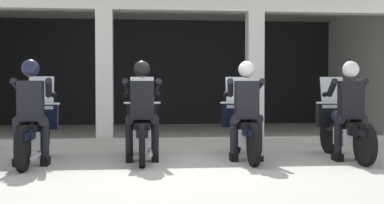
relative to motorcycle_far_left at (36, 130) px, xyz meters
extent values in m
plane|color=#A8A59E|center=(2.47, 2.67, -0.50)|extent=(80.00, 80.00, 0.00)
cube|color=black|center=(2.47, 7.49, 1.12)|extent=(10.75, 0.24, 3.24)
cube|color=silver|center=(2.47, 2.73, 2.52)|extent=(10.75, 0.36, 0.44)
cube|color=silver|center=(2.47, 5.04, 2.82)|extent=(10.75, 5.31, 0.16)
cube|color=silver|center=(7.75, 5.04, 1.12)|extent=(0.30, 5.31, 3.24)
cube|color=silver|center=(0.85, 2.73, 0.90)|extent=(0.35, 0.36, 2.80)
cube|color=silver|center=(4.10, 2.73, 0.90)|extent=(0.35, 0.36, 2.80)
cube|color=#B7B5AD|center=(2.47, 2.23, -0.44)|extent=(10.35, 0.24, 0.12)
cylinder|color=black|center=(0.00, 0.58, -0.18)|extent=(0.09, 0.64, 0.64)
cylinder|color=black|center=(0.00, -0.82, -0.18)|extent=(0.09, 0.64, 0.64)
cube|color=black|center=(0.00, 0.58, 0.03)|extent=(0.14, 0.44, 0.08)
cube|color=silver|center=(0.00, -0.17, -0.13)|extent=(0.28, 0.44, 0.28)
cube|color=black|center=(0.00, -0.12, 0.00)|extent=(0.18, 1.24, 0.16)
ellipsoid|color=#1E2338|center=(0.00, 0.10, 0.18)|extent=(0.26, 0.48, 0.22)
cube|color=black|center=(0.00, -0.30, 0.07)|extent=(0.24, 0.52, 0.10)
cube|color=black|center=(0.00, -0.76, 0.00)|extent=(0.16, 0.48, 0.10)
cylinder|color=silver|center=(0.00, 0.52, 0.06)|extent=(0.05, 0.24, 0.53)
cube|color=black|center=(0.00, 0.46, 0.20)|extent=(0.52, 0.16, 0.44)
sphere|color=silver|center=(0.00, 0.56, 0.22)|extent=(0.18, 0.18, 0.18)
cube|color=silver|center=(0.00, 0.44, 0.57)|extent=(0.40, 0.14, 0.54)
cylinder|color=silver|center=(0.00, 0.36, 0.40)|extent=(0.62, 0.04, 0.04)
cylinder|color=silver|center=(0.12, -0.52, -0.32)|extent=(0.07, 0.55, 0.07)
cube|color=black|center=(0.00, -0.32, 0.47)|extent=(0.36, 0.22, 0.60)
cube|color=#14193F|center=(0.00, -0.20, 0.49)|extent=(0.05, 0.02, 0.32)
sphere|color=tan|center=(0.00, -0.30, 0.92)|extent=(0.21, 0.21, 0.21)
sphere|color=#191E38|center=(0.00, -0.30, 0.95)|extent=(0.26, 0.26, 0.26)
cylinder|color=black|center=(0.14, -0.30, 0.16)|extent=(0.26, 0.29, 0.17)
cylinder|color=black|center=(0.20, -0.30, -0.12)|extent=(0.12, 0.12, 0.53)
cube|color=black|center=(0.20, -0.29, -0.44)|extent=(0.11, 0.26, 0.12)
cylinder|color=black|center=(-0.14, -0.30, 0.16)|extent=(0.26, 0.29, 0.17)
cylinder|color=black|center=(-0.20, -0.30, -0.12)|extent=(0.12, 0.12, 0.53)
cube|color=black|center=(-0.20, -0.29, -0.44)|extent=(0.11, 0.26, 0.12)
cylinder|color=black|center=(0.22, -0.09, 0.66)|extent=(0.19, 0.48, 0.31)
sphere|color=black|center=(0.26, 0.12, 0.55)|extent=(0.09, 0.09, 0.09)
cylinder|color=black|center=(-0.22, -0.09, 0.66)|extent=(0.19, 0.48, 0.31)
sphere|color=black|center=(-0.26, 0.12, 0.55)|extent=(0.09, 0.09, 0.09)
cylinder|color=black|center=(1.64, 0.78, -0.18)|extent=(0.09, 0.64, 0.64)
cylinder|color=black|center=(1.64, -0.62, -0.18)|extent=(0.09, 0.64, 0.64)
cube|color=black|center=(1.64, 0.78, 0.03)|extent=(0.14, 0.44, 0.08)
cube|color=silver|center=(1.64, 0.03, -0.13)|extent=(0.28, 0.44, 0.28)
cube|color=black|center=(1.64, 0.08, 0.00)|extent=(0.18, 1.24, 0.16)
ellipsoid|color=black|center=(1.64, 0.30, 0.18)|extent=(0.26, 0.48, 0.22)
cube|color=black|center=(1.64, -0.10, 0.07)|extent=(0.24, 0.52, 0.10)
cube|color=black|center=(1.64, -0.56, 0.00)|extent=(0.16, 0.48, 0.10)
cylinder|color=silver|center=(1.64, 0.72, 0.06)|extent=(0.05, 0.24, 0.53)
cube|color=black|center=(1.64, 0.66, 0.20)|extent=(0.52, 0.16, 0.44)
sphere|color=silver|center=(1.64, 0.76, 0.22)|extent=(0.18, 0.18, 0.18)
cube|color=silver|center=(1.64, 0.64, 0.57)|extent=(0.40, 0.14, 0.54)
cylinder|color=silver|center=(1.64, 0.56, 0.40)|extent=(0.62, 0.04, 0.04)
cylinder|color=silver|center=(1.76, -0.32, -0.32)|extent=(0.07, 0.55, 0.07)
cube|color=black|center=(1.64, -0.12, 0.47)|extent=(0.36, 0.22, 0.60)
cube|color=#591414|center=(1.64, 0.00, 0.49)|extent=(0.05, 0.02, 0.32)
sphere|color=tan|center=(1.64, -0.10, 0.92)|extent=(0.21, 0.21, 0.21)
sphere|color=black|center=(1.64, -0.10, 0.95)|extent=(0.26, 0.26, 0.26)
cylinder|color=black|center=(1.78, -0.10, 0.16)|extent=(0.26, 0.29, 0.17)
cylinder|color=black|center=(1.84, -0.10, -0.12)|extent=(0.12, 0.12, 0.53)
cube|color=black|center=(1.84, -0.09, -0.44)|extent=(0.11, 0.26, 0.12)
cylinder|color=black|center=(1.50, -0.10, 0.16)|extent=(0.26, 0.29, 0.17)
cylinder|color=black|center=(1.44, -0.10, -0.12)|extent=(0.12, 0.12, 0.53)
cube|color=black|center=(1.44, -0.09, -0.44)|extent=(0.11, 0.26, 0.12)
cylinder|color=black|center=(1.86, 0.11, 0.66)|extent=(0.19, 0.48, 0.31)
sphere|color=black|center=(1.90, 0.32, 0.55)|extent=(0.09, 0.09, 0.09)
cylinder|color=black|center=(1.42, 0.11, 0.66)|extent=(0.19, 0.48, 0.31)
sphere|color=black|center=(1.38, 0.32, 0.55)|extent=(0.09, 0.09, 0.09)
cylinder|color=black|center=(3.29, 0.71, -0.18)|extent=(0.09, 0.64, 0.64)
cylinder|color=black|center=(3.29, -0.69, -0.18)|extent=(0.09, 0.64, 0.64)
cube|color=black|center=(3.29, 0.71, 0.03)|extent=(0.14, 0.44, 0.08)
cube|color=silver|center=(3.29, -0.04, -0.13)|extent=(0.28, 0.44, 0.28)
cube|color=black|center=(3.29, 0.01, 0.00)|extent=(0.18, 1.24, 0.16)
ellipsoid|color=#1E2338|center=(3.29, 0.23, 0.18)|extent=(0.26, 0.48, 0.22)
cube|color=black|center=(3.29, -0.17, 0.07)|extent=(0.24, 0.52, 0.10)
cube|color=black|center=(3.29, -0.63, 0.00)|extent=(0.16, 0.48, 0.10)
cylinder|color=silver|center=(3.29, 0.65, 0.06)|extent=(0.05, 0.24, 0.53)
cube|color=black|center=(3.29, 0.59, 0.20)|extent=(0.52, 0.16, 0.44)
sphere|color=silver|center=(3.29, 0.69, 0.22)|extent=(0.18, 0.18, 0.18)
cube|color=silver|center=(3.29, 0.57, 0.57)|extent=(0.40, 0.14, 0.54)
cylinder|color=silver|center=(3.29, 0.49, 0.40)|extent=(0.62, 0.04, 0.04)
cylinder|color=silver|center=(3.41, -0.39, -0.32)|extent=(0.07, 0.55, 0.07)
cube|color=black|center=(3.29, -0.19, 0.47)|extent=(0.36, 0.22, 0.60)
cube|color=#591414|center=(3.29, -0.07, 0.49)|extent=(0.05, 0.02, 0.32)
sphere|color=tan|center=(3.29, -0.17, 0.92)|extent=(0.21, 0.21, 0.21)
sphere|color=silver|center=(3.29, -0.17, 0.95)|extent=(0.26, 0.26, 0.26)
cylinder|color=black|center=(3.43, -0.17, 0.16)|extent=(0.26, 0.29, 0.17)
cylinder|color=black|center=(3.49, -0.17, -0.12)|extent=(0.12, 0.12, 0.53)
cube|color=black|center=(3.49, -0.16, -0.44)|extent=(0.11, 0.26, 0.12)
cylinder|color=black|center=(3.15, -0.17, 0.16)|extent=(0.26, 0.29, 0.17)
cylinder|color=black|center=(3.09, -0.17, -0.12)|extent=(0.12, 0.12, 0.53)
cube|color=black|center=(3.09, -0.16, -0.44)|extent=(0.11, 0.26, 0.12)
cylinder|color=black|center=(3.51, 0.04, 0.66)|extent=(0.19, 0.48, 0.31)
sphere|color=black|center=(3.55, 0.25, 0.55)|extent=(0.09, 0.09, 0.09)
cylinder|color=black|center=(3.07, 0.04, 0.66)|extent=(0.19, 0.48, 0.31)
sphere|color=black|center=(3.03, 0.25, 0.55)|extent=(0.09, 0.09, 0.09)
cylinder|color=black|center=(4.93, 0.56, -0.18)|extent=(0.09, 0.64, 0.64)
cylinder|color=black|center=(4.93, -0.84, -0.18)|extent=(0.09, 0.64, 0.64)
cube|color=black|center=(4.93, 0.56, 0.03)|extent=(0.14, 0.44, 0.08)
cube|color=silver|center=(4.93, -0.19, -0.13)|extent=(0.28, 0.44, 0.28)
cube|color=black|center=(4.93, -0.14, 0.00)|extent=(0.18, 1.24, 0.16)
ellipsoid|color=#1E2338|center=(4.93, 0.08, 0.18)|extent=(0.26, 0.48, 0.22)
cube|color=black|center=(4.93, -0.32, 0.07)|extent=(0.24, 0.52, 0.10)
cube|color=black|center=(4.93, -0.78, 0.00)|extent=(0.16, 0.48, 0.10)
cylinder|color=silver|center=(4.93, 0.50, 0.06)|extent=(0.05, 0.24, 0.53)
cube|color=black|center=(4.93, 0.44, 0.20)|extent=(0.52, 0.16, 0.44)
sphere|color=silver|center=(4.93, 0.54, 0.22)|extent=(0.18, 0.18, 0.18)
cube|color=silver|center=(4.93, 0.42, 0.57)|extent=(0.40, 0.14, 0.54)
cylinder|color=silver|center=(4.93, 0.34, 0.40)|extent=(0.62, 0.04, 0.04)
cylinder|color=silver|center=(5.05, -0.54, -0.32)|extent=(0.07, 0.55, 0.07)
cube|color=black|center=(4.93, -0.34, 0.47)|extent=(0.36, 0.22, 0.60)
cube|color=#591414|center=(4.93, -0.22, 0.49)|extent=(0.05, 0.02, 0.32)
sphere|color=tan|center=(4.93, -0.32, 0.92)|extent=(0.21, 0.21, 0.21)
sphere|color=silver|center=(4.93, -0.32, 0.95)|extent=(0.26, 0.26, 0.26)
cylinder|color=black|center=(5.07, -0.32, 0.16)|extent=(0.26, 0.29, 0.17)
cylinder|color=black|center=(5.13, -0.32, -0.12)|extent=(0.12, 0.12, 0.53)
cube|color=black|center=(5.13, -0.31, -0.44)|extent=(0.11, 0.26, 0.12)
cylinder|color=black|center=(4.79, -0.32, 0.16)|extent=(0.26, 0.29, 0.17)
cylinder|color=black|center=(4.73, -0.32, -0.12)|extent=(0.12, 0.12, 0.53)
cube|color=black|center=(4.73, -0.31, -0.44)|extent=(0.11, 0.26, 0.12)
cylinder|color=black|center=(5.15, -0.11, 0.66)|extent=(0.19, 0.48, 0.31)
sphere|color=black|center=(5.19, 0.10, 0.55)|extent=(0.09, 0.09, 0.09)
cylinder|color=black|center=(4.71, -0.11, 0.66)|extent=(0.19, 0.48, 0.31)
sphere|color=black|center=(4.67, 0.10, 0.55)|extent=(0.09, 0.09, 0.09)
camera|label=1|loc=(1.66, -7.69, 0.69)|focal=45.25mm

